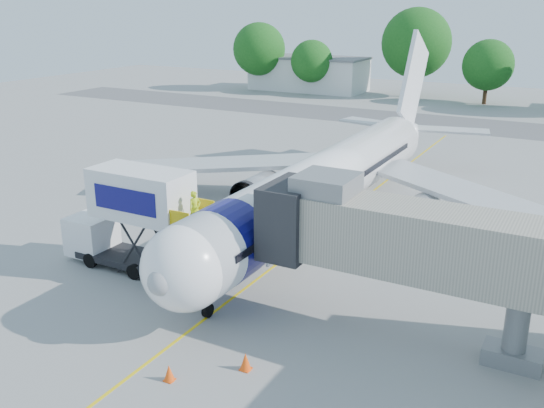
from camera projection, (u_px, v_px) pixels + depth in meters
The scene contains 14 objects.
ground at pixel (301, 246), 35.03m from camera, with size 160.00×160.00×0.00m, color #9A9A97.
guidance_line at pixel (301, 246), 35.03m from camera, with size 0.15×70.00×0.01m, color yellow.
taxiway_strip at pixel (460, 124), 70.01m from camera, with size 120.00×10.00×0.01m, color #59595B.
aircraft at pixel (331, 180), 37.53m from camera, with size 34.17×37.73×11.35m.
jet_bridge at pixel (405, 240), 24.20m from camera, with size 13.90×3.20×6.60m.
catering_hiloader at pixel (133, 219), 31.18m from camera, with size 8.50×2.44×5.50m.
ground_tug at pixel (140, 390), 20.68m from camera, with size 4.06×2.67×1.49m.
safety_cone_a at pixel (246, 362), 23.11m from camera, with size 0.45×0.45×0.71m.
safety_cone_b at pixel (169, 373), 22.45m from camera, with size 0.41×0.41×0.65m.
outbuilding_left at pixel (309, 73), 96.90m from camera, with size 18.40×8.40×5.30m.
tree_a at pixel (259, 49), 96.01m from camera, with size 8.27×8.27×10.55m.
tree_b at pixel (312, 61), 92.14m from camera, with size 6.38×6.38×8.14m.
tree_c at pixel (416, 43), 88.38m from camera, with size 10.10×10.10×12.88m.
tree_d at pixel (488, 65), 82.40m from camera, with size 6.89×6.89×8.78m.
Camera 1 is at (14.09, -29.31, 13.35)m, focal length 40.00 mm.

